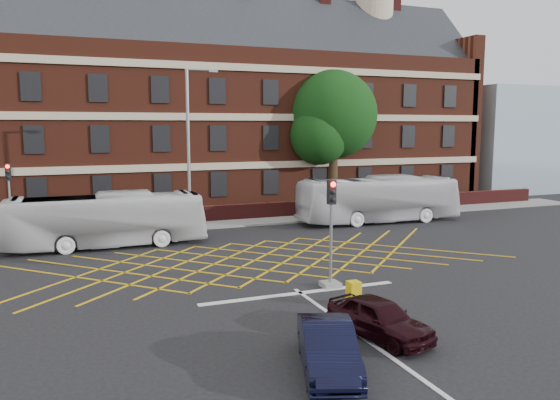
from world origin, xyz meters
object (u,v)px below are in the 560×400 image
object	(u,v)px
deciduous_tree	(332,121)
traffic_light_near	(331,243)
car_navy	(328,347)
traffic_light_far	(10,208)
bus_right	(378,199)
bus_left	(106,220)
street_lamp	(190,180)
car_maroon	(379,318)
utility_cabinet	(354,294)

from	to	relation	value
deciduous_tree	traffic_light_near	world-z (taller)	deciduous_tree
car_navy	traffic_light_far	distance (m)	23.61
bus_right	car_navy	bearing A→B (deg)	148.40
deciduous_tree	car_navy	bearing A→B (deg)	-116.77
bus_left	street_lamp	distance (m)	5.13
bus_left	car_maroon	bearing A→B (deg)	-156.31
car_maroon	utility_cabinet	xyz separation A→B (m)	(0.72, 2.89, -0.17)
car_navy	utility_cabinet	distance (m)	5.39
bus_right	traffic_light_near	bearing A→B (deg)	144.71
traffic_light_far	utility_cabinet	xyz separation A→B (m)	(12.40, -17.35, -1.32)
bus_right	traffic_light_far	distance (m)	22.43
traffic_light_far	utility_cabinet	world-z (taller)	traffic_light_far
car_maroon	traffic_light_far	xyz separation A→B (m)	(-11.68, 20.24, 1.15)
bus_left	traffic_light_near	distance (m)	13.35
bus_right	street_lamp	distance (m)	12.80
car_maroon	utility_cabinet	bearing A→B (deg)	60.83
deciduous_tree	traffic_light_far	size ratio (longest dim) A/B	2.49
bus_right	street_lamp	xyz separation A→B (m)	(-12.67, -0.47, 1.79)
car_maroon	deciduous_tree	bearing A→B (deg)	51.37
car_navy	car_maroon	size ratio (longest dim) A/B	1.07
car_navy	street_lamp	distance (m)	18.55
deciduous_tree	traffic_light_near	bearing A→B (deg)	-116.67
deciduous_tree	traffic_light_near	distance (m)	22.09
car_navy	utility_cabinet	world-z (taller)	car_navy
bus_right	car_maroon	xyz separation A→B (m)	(-10.56, -17.35, -0.92)
car_maroon	traffic_light_far	distance (m)	23.39
street_lamp	traffic_light_near	bearing A→B (deg)	-75.19
deciduous_tree	bus_right	bearing A→B (deg)	-90.60
car_navy	deciduous_tree	bearing A→B (deg)	81.87
car_navy	car_maroon	bearing A→B (deg)	49.56
bus_left	bus_right	distance (m)	17.42
bus_right	street_lamp	world-z (taller)	street_lamp
bus_right	utility_cabinet	xyz separation A→B (m)	(-9.84, -14.46, -1.09)
traffic_light_near	utility_cabinet	world-z (taller)	traffic_light_near
bus_left	deciduous_tree	bearing A→B (deg)	-63.59
traffic_light_near	traffic_light_far	size ratio (longest dim) A/B	1.00
deciduous_tree	utility_cabinet	world-z (taller)	deciduous_tree
traffic_light_near	traffic_light_far	bearing A→B (deg)	130.15
bus_right	car_maroon	distance (m)	20.33
deciduous_tree	utility_cabinet	xyz separation A→B (m)	(-9.91, -21.58, -6.28)
bus_right	deciduous_tree	bearing A→B (deg)	2.46
bus_right	street_lamp	bearing A→B (deg)	95.18
deciduous_tree	street_lamp	xyz separation A→B (m)	(-12.74, -7.59, -3.40)
traffic_light_far	bus_left	bearing A→B (deg)	-40.51
car_navy	traffic_light_far	size ratio (longest dim) A/B	0.90
bus_right	street_lamp	size ratio (longest dim) A/B	1.16
car_navy	deciduous_tree	world-z (taller)	deciduous_tree
bus_left	street_lamp	world-z (taller)	street_lamp
deciduous_tree	traffic_light_near	size ratio (longest dim) A/B	2.49
traffic_light_far	car_maroon	bearing A→B (deg)	-60.01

